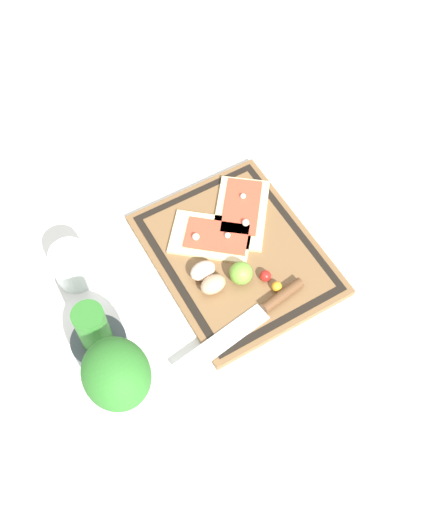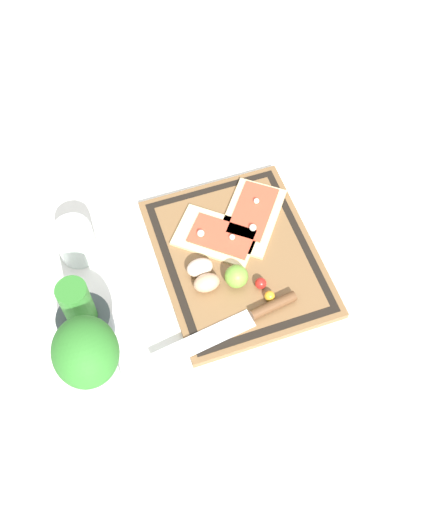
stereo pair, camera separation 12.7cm
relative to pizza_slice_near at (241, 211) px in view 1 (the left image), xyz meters
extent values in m
plane|color=white|center=(-0.08, 0.06, -0.03)|extent=(6.00, 6.00, 0.00)
cube|color=brown|center=(-0.08, 0.06, -0.02)|extent=(0.41, 0.33, 0.02)
cube|color=black|center=(-0.08, 0.06, -0.01)|extent=(0.39, 0.31, 0.00)
cube|color=brown|center=(-0.08, 0.06, -0.01)|extent=(0.35, 0.27, 0.00)
cube|color=beige|center=(0.00, 0.00, 0.00)|extent=(0.22, 0.21, 0.01)
cube|color=#D14C33|center=(0.01, -0.01, 0.00)|extent=(0.17, 0.15, 0.00)
sphere|color=silver|center=(-0.04, 0.01, 0.01)|extent=(0.02, 0.02, 0.02)
sphere|color=silver|center=(0.03, -0.02, 0.01)|extent=(0.01, 0.01, 0.01)
cube|color=beige|center=(-0.02, 0.09, 0.00)|extent=(0.20, 0.21, 0.01)
cube|color=#D14C33|center=(-0.03, 0.08, 0.00)|extent=(0.15, 0.15, 0.00)
sphere|color=silver|center=(-0.01, 0.12, 0.01)|extent=(0.02, 0.02, 0.02)
sphere|color=silver|center=(-0.05, 0.06, 0.01)|extent=(0.01, 0.01, 0.01)
cube|color=silver|center=(-0.25, 0.19, 0.00)|extent=(0.07, 0.22, 0.00)
cylinder|color=brown|center=(-0.23, 0.04, 0.01)|extent=(0.04, 0.10, 0.02)
ellipsoid|color=tan|center=(-0.14, 0.15, 0.01)|extent=(0.04, 0.06, 0.04)
ellipsoid|color=beige|center=(-0.10, 0.15, 0.01)|extent=(0.04, 0.06, 0.04)
sphere|color=#70A838|center=(-0.14, 0.09, 0.02)|extent=(0.05, 0.05, 0.05)
sphere|color=red|center=(-0.17, 0.04, 0.01)|extent=(0.02, 0.02, 0.02)
sphere|color=gold|center=(-0.20, 0.04, 0.01)|extent=(0.02, 0.02, 0.02)
cylinder|color=#3D474C|center=(-0.14, 0.41, 0.01)|extent=(0.11, 0.11, 0.07)
cylinder|color=#2D7528|center=(-0.14, 0.41, 0.08)|extent=(0.06, 0.06, 0.15)
cylinder|color=silver|center=(0.04, 0.38, 0.02)|extent=(0.08, 0.08, 0.09)
cylinder|color=#B73323|center=(0.04, 0.38, -0.01)|extent=(0.07, 0.07, 0.03)
cylinder|color=silver|center=(0.04, 0.38, 0.07)|extent=(0.08, 0.08, 0.01)
cylinder|color=silver|center=(-0.26, 0.41, 0.03)|extent=(0.08, 0.08, 0.11)
ellipsoid|color=#2D7528|center=(-0.26, 0.41, 0.14)|extent=(0.13, 0.11, 0.11)
camera|label=1|loc=(-0.65, 0.43, 1.10)|focal=42.00mm
camera|label=2|loc=(-0.70, 0.32, 1.10)|focal=42.00mm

